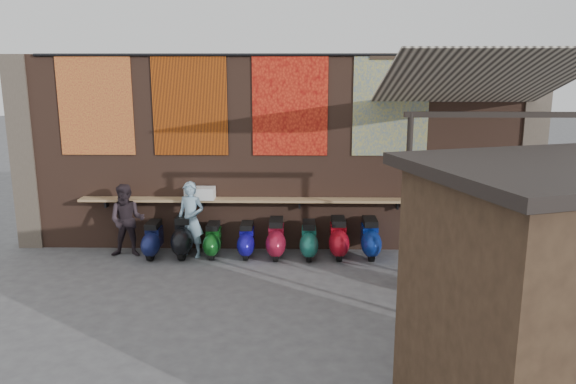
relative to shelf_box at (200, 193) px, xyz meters
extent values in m
plane|color=#474749|center=(1.53, -2.30, -1.24)|extent=(70.00, 70.00, 0.00)
cube|color=brown|center=(1.53, 0.40, 0.76)|extent=(10.00, 0.40, 4.00)
cube|color=#4C4238|center=(-3.67, 0.40, 0.76)|extent=(0.50, 0.50, 4.00)
cube|color=#4C4238|center=(6.73, 0.40, 0.76)|extent=(0.50, 0.50, 4.00)
cube|color=#9E7A51|center=(1.53, 0.03, -0.14)|extent=(8.00, 0.32, 0.05)
cube|color=white|center=(0.00, 0.00, 0.00)|extent=(0.59, 0.33, 0.24)
cube|color=maroon|center=(-2.07, 0.18, 1.76)|extent=(1.50, 0.02, 2.00)
cube|color=#E0540D|center=(-0.17, 0.18, 1.76)|extent=(1.50, 0.02, 2.00)
cube|color=red|center=(1.83, 0.18, 1.76)|extent=(1.50, 0.02, 2.00)
cube|color=#2B52A0|center=(3.83, 0.18, 1.76)|extent=(1.50, 0.02, 2.00)
cylinder|color=black|center=(1.53, 0.17, 2.74)|extent=(9.50, 0.06, 0.06)
imported|color=#83A7BF|center=(-0.15, -0.30, -0.47)|extent=(0.64, 0.50, 1.54)
imported|color=#2E242A|center=(-1.43, -0.30, -0.50)|extent=(0.75, 0.60, 1.48)
imported|color=black|center=(5.08, -2.52, -0.42)|extent=(0.99, 0.48, 1.64)
imported|color=#55555A|center=(4.83, -2.35, -0.40)|extent=(1.23, 0.93, 1.69)
imported|color=#8F635B|center=(4.04, -1.95, -0.46)|extent=(0.91, 0.88, 1.57)
cube|color=black|center=(4.59, -5.84, 0.14)|extent=(3.01, 2.61, 2.76)
cube|color=black|center=(4.59, -5.84, 1.58)|extent=(3.39, 2.97, 0.12)
cube|color=gold|center=(4.29, -4.90, 0.76)|extent=(1.15, 0.41, 0.50)
cube|color=#473321|center=(4.29, -4.90, -0.24)|extent=(2.04, 0.75, 0.06)
cube|color=beige|center=(5.03, -1.40, 2.31)|extent=(3.20, 3.28, 0.97)
cube|color=#33261C|center=(5.03, 0.19, 2.71)|extent=(3.30, 0.08, 0.12)
cube|color=black|center=(5.03, -2.90, 1.84)|extent=(3.00, 0.08, 0.08)
cylinder|color=black|center=(3.63, -2.90, 0.31)|extent=(0.09, 0.09, 3.10)
camera|label=1|loc=(2.02, -11.07, 2.51)|focal=35.00mm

